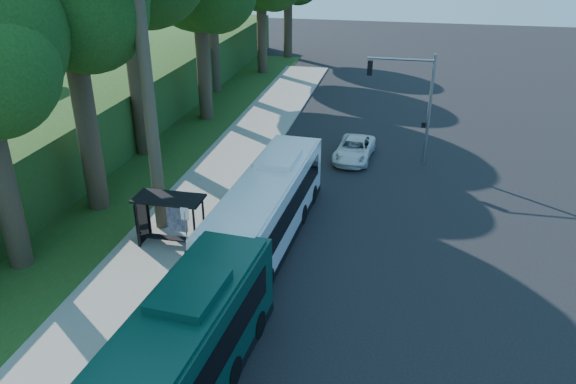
% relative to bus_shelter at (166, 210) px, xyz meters
% --- Properties ---
extents(ground, '(140.00, 140.00, 0.00)m').
position_rel_bus_shelter_xyz_m(ground, '(7.26, 2.86, -1.81)').
color(ground, black).
rests_on(ground, ground).
extents(sidewalk, '(4.50, 70.00, 0.12)m').
position_rel_bus_shelter_xyz_m(sidewalk, '(-0.04, 2.86, -1.75)').
color(sidewalk, gray).
rests_on(sidewalk, ground).
extents(red_curb, '(0.25, 30.00, 0.13)m').
position_rel_bus_shelter_xyz_m(red_curb, '(2.26, -1.14, -1.74)').
color(red_curb, maroon).
rests_on(red_curb, ground).
extents(grass_verge, '(8.00, 70.00, 0.06)m').
position_rel_bus_shelter_xyz_m(grass_verge, '(-5.74, 7.86, -1.78)').
color(grass_verge, '#234719').
rests_on(grass_verge, ground).
extents(bus_shelter, '(3.20, 1.51, 2.55)m').
position_rel_bus_shelter_xyz_m(bus_shelter, '(0.00, 0.00, 0.00)').
color(bus_shelter, black).
rests_on(bus_shelter, ground).
extents(stop_sign_pole, '(0.35, 0.06, 3.17)m').
position_rel_bus_shelter_xyz_m(stop_sign_pole, '(1.86, -2.14, 0.28)').
color(stop_sign_pole, gray).
rests_on(stop_sign_pole, ground).
extents(traffic_signal_pole, '(4.10, 0.30, 7.00)m').
position_rel_bus_shelter_xyz_m(traffic_signal_pole, '(11.04, 12.86, 2.62)').
color(traffic_signal_pole, gray).
rests_on(traffic_signal_pole, ground).
extents(hillside_backdrop, '(24.00, 60.00, 8.80)m').
position_rel_bus_shelter_xyz_m(hillside_backdrop, '(-19.04, 17.96, 0.63)').
color(hillside_backdrop, '#234719').
rests_on(hillside_backdrop, ground).
extents(white_bus, '(3.26, 12.37, 3.65)m').
position_rel_bus_shelter_xyz_m(white_bus, '(4.59, 1.34, -0.02)').
color(white_bus, silver).
rests_on(white_bus, ground).
extents(teal_bus, '(3.67, 12.80, 3.76)m').
position_rel_bus_shelter_xyz_m(teal_bus, '(4.32, -10.21, 0.03)').
color(teal_bus, '#09352B').
rests_on(teal_bus, ground).
extents(pickup, '(2.61, 5.00, 1.35)m').
position_rel_bus_shelter_xyz_m(pickup, '(7.58, 12.73, -1.13)').
color(pickup, white).
rests_on(pickup, ground).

